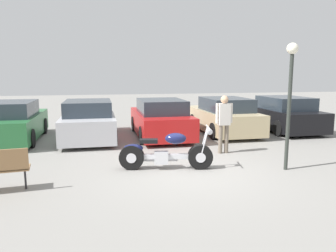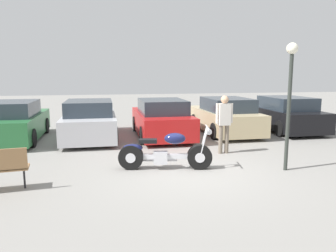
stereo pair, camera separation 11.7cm
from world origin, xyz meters
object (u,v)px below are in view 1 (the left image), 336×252
object	(u,v)px
motorcycle	(165,153)
parked_car_silver	(89,121)
parked_car_champagne	(224,117)
parked_car_green	(12,123)
parked_car_black	(282,115)
lamp_post	(290,84)
parked_car_red	(160,119)
person_standing	(224,119)

from	to	relation	value
motorcycle	parked_car_silver	size ratio (longest dim) A/B	0.55
parked_car_silver	parked_car_champagne	distance (m)	5.22
parked_car_green	parked_car_champagne	size ratio (longest dim) A/B	1.00
parked_car_black	lamp_post	xyz separation A→B (m)	(-3.00, -5.23, 1.46)
lamp_post	parked_car_green	bearing A→B (deg)	145.66
parked_car_red	parked_car_black	xyz separation A→B (m)	(5.22, 0.35, 0.00)
person_standing	parked_car_red	bearing A→B (deg)	114.31
motorcycle	parked_car_green	size ratio (longest dim) A/B	0.55
parked_car_silver	person_standing	xyz separation A→B (m)	(3.95, -3.04, 0.37)
motorcycle	lamp_post	distance (m)	3.42
parked_car_silver	lamp_post	bearing A→B (deg)	-45.75
parked_car_champagne	lamp_post	size ratio (longest dim) A/B	1.37
parked_car_green	lamp_post	size ratio (longest dim) A/B	1.37
parked_car_champagne	parked_car_green	bearing A→B (deg)	-179.55
parked_car_red	lamp_post	xyz separation A→B (m)	(2.22, -4.88, 1.46)
parked_car_green	lamp_post	xyz separation A→B (m)	(7.44, -5.08, 1.46)
parked_car_green	person_standing	xyz separation A→B (m)	(6.56, -3.17, 0.37)
parked_car_green	parked_car_silver	distance (m)	2.61
parked_car_green	person_standing	distance (m)	7.29
parked_car_silver	parked_car_black	bearing A→B (deg)	2.05
parked_car_silver	person_standing	bearing A→B (deg)	-37.57
motorcycle	parked_car_red	size ratio (longest dim) A/B	0.55
motorcycle	person_standing	size ratio (longest dim) A/B	1.35
motorcycle	parked_car_red	xyz separation A→B (m)	(0.68, 4.22, 0.24)
parked_car_silver	parked_car_black	distance (m)	7.84
parked_car_red	person_standing	world-z (taller)	person_standing
person_standing	motorcycle	bearing A→B (deg)	-148.13
parked_car_black	parked_car_green	bearing A→B (deg)	-179.16
motorcycle	parked_car_champagne	bearing A→B (deg)	53.70
motorcycle	parked_car_black	world-z (taller)	parked_car_black
motorcycle	parked_car_silver	distance (m)	4.71
motorcycle	lamp_post	xyz separation A→B (m)	(2.90, -0.66, 1.69)
person_standing	parked_car_champagne	bearing A→B (deg)	68.49
parked_car_champagne	parked_car_black	xyz separation A→B (m)	(2.61, 0.09, 0.00)
parked_car_green	parked_car_champagne	xyz separation A→B (m)	(7.83, 0.06, 0.00)
parked_car_green	parked_car_red	xyz separation A→B (m)	(5.22, -0.20, 0.00)
motorcycle	lamp_post	size ratio (longest dim) A/B	0.76
person_standing	parked_car_silver	bearing A→B (deg)	142.43
parked_car_green	parked_car_champagne	bearing A→B (deg)	0.45
parked_car_champagne	parked_car_black	size ratio (longest dim) A/B	1.00
parked_car_red	lamp_post	size ratio (longest dim) A/B	1.37
parked_car_green	parked_car_black	xyz separation A→B (m)	(10.44, 0.15, 0.00)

